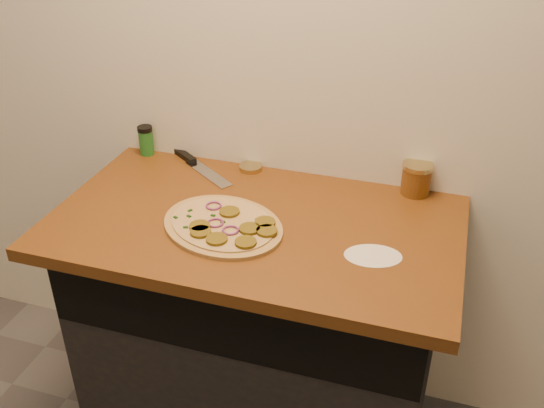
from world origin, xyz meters
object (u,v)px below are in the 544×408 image
(spice_shaker, at_px, (146,140))
(pizza, at_px, (224,225))
(salsa_jar, at_px, (416,178))
(chefs_knife, at_px, (195,164))

(spice_shaker, bearing_deg, pizza, -40.30)
(salsa_jar, distance_m, spice_shaker, 0.94)
(pizza, xyz_separation_m, chefs_knife, (-0.24, 0.34, -0.00))
(salsa_jar, bearing_deg, spice_shaker, -180.00)
(pizza, xyz_separation_m, salsa_jar, (0.50, 0.37, 0.04))
(pizza, height_order, spice_shaker, spice_shaker)
(spice_shaker, bearing_deg, salsa_jar, 0.00)
(pizza, relative_size, salsa_jar, 4.71)
(spice_shaker, bearing_deg, chefs_knife, -9.08)
(chefs_knife, xyz_separation_m, spice_shaker, (-0.20, 0.03, 0.05))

